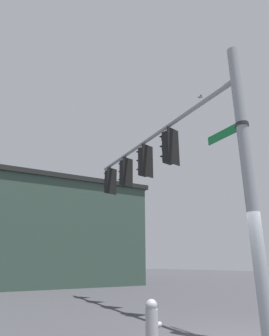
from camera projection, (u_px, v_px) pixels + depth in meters
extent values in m
cylinder|color=gray|center=(248.00, 174.00, 6.27)|extent=(0.27, 0.27, 6.66)
cylinder|color=gray|center=(149.00, 139.00, 10.47)|extent=(2.12, 8.01, 0.14)
cylinder|color=black|center=(168.00, 130.00, 9.40)|extent=(0.08, 0.08, 0.18)
cube|color=black|center=(169.00, 148.00, 9.21)|extent=(0.36, 0.30, 1.05)
sphere|color=#590F0F|center=(164.00, 139.00, 9.45)|extent=(0.22, 0.22, 0.22)
cube|color=black|center=(164.00, 137.00, 9.49)|extent=(0.24, 0.20, 0.03)
sphere|color=brown|center=(165.00, 149.00, 9.34)|extent=(0.22, 0.22, 0.22)
cube|color=black|center=(164.00, 147.00, 9.39)|extent=(0.24, 0.20, 0.03)
sphere|color=#1EE533|center=(165.00, 159.00, 9.23)|extent=(0.22, 0.22, 0.22)
cube|color=black|center=(165.00, 156.00, 9.28)|extent=(0.24, 0.20, 0.03)
cube|color=black|center=(173.00, 146.00, 9.09)|extent=(0.54, 0.03, 1.22)
cylinder|color=black|center=(144.00, 146.00, 10.72)|extent=(0.08, 0.08, 0.18)
cube|color=black|center=(144.00, 162.00, 10.53)|extent=(0.36, 0.30, 1.05)
sphere|color=#590F0F|center=(141.00, 154.00, 10.77)|extent=(0.22, 0.22, 0.22)
cube|color=black|center=(140.00, 152.00, 10.82)|extent=(0.24, 0.20, 0.03)
sphere|color=brown|center=(141.00, 163.00, 10.67)|extent=(0.22, 0.22, 0.22)
cube|color=black|center=(140.00, 161.00, 10.71)|extent=(0.24, 0.20, 0.03)
sphere|color=#1EE533|center=(141.00, 172.00, 10.56)|extent=(0.22, 0.22, 0.22)
cube|color=black|center=(140.00, 170.00, 10.60)|extent=(0.24, 0.20, 0.03)
cube|color=black|center=(148.00, 161.00, 10.41)|extent=(0.54, 0.03, 1.22)
cylinder|color=black|center=(125.00, 159.00, 12.05)|extent=(0.08, 0.08, 0.18)
cube|color=black|center=(125.00, 173.00, 11.86)|extent=(0.36, 0.30, 1.05)
sphere|color=#590F0F|center=(122.00, 166.00, 12.10)|extent=(0.22, 0.22, 0.22)
cube|color=black|center=(122.00, 164.00, 12.14)|extent=(0.24, 0.20, 0.03)
sphere|color=brown|center=(122.00, 174.00, 11.99)|extent=(0.22, 0.22, 0.22)
cube|color=black|center=(122.00, 172.00, 12.04)|extent=(0.24, 0.20, 0.03)
sphere|color=#1EE533|center=(122.00, 182.00, 11.88)|extent=(0.22, 0.22, 0.22)
cube|color=black|center=(122.00, 180.00, 11.93)|extent=(0.24, 0.20, 0.03)
cube|color=black|center=(128.00, 172.00, 11.74)|extent=(0.54, 0.03, 1.22)
cylinder|color=black|center=(110.00, 169.00, 13.37)|extent=(0.08, 0.08, 0.18)
cube|color=black|center=(110.00, 182.00, 13.18)|extent=(0.36, 0.30, 1.05)
sphere|color=#590F0F|center=(107.00, 175.00, 13.42)|extent=(0.22, 0.22, 0.22)
cube|color=black|center=(107.00, 173.00, 13.47)|extent=(0.24, 0.20, 0.03)
sphere|color=brown|center=(107.00, 183.00, 13.32)|extent=(0.22, 0.22, 0.22)
cube|color=black|center=(107.00, 181.00, 13.36)|extent=(0.24, 0.20, 0.03)
sphere|color=#1EE533|center=(107.00, 190.00, 13.21)|extent=(0.22, 0.22, 0.22)
cube|color=black|center=(107.00, 188.00, 13.25)|extent=(0.24, 0.20, 0.03)
cube|color=black|center=(112.00, 181.00, 13.06)|extent=(0.54, 0.03, 1.22)
cube|color=#147238|center=(222.00, 135.00, 7.18)|extent=(0.26, 0.94, 0.22)
cube|color=white|center=(222.00, 135.00, 7.18)|extent=(0.24, 0.94, 0.04)
cylinder|color=#262626|center=(242.00, 125.00, 6.65)|extent=(0.31, 0.31, 0.08)
ellipsoid|color=gray|center=(200.00, 97.00, 11.42)|extent=(0.23, 0.21, 0.07)
cube|color=gray|center=(200.00, 97.00, 11.44)|extent=(0.23, 0.25, 0.11)
cube|color=gray|center=(200.00, 96.00, 11.40)|extent=(0.24, 0.26, 0.03)
cube|color=#33473D|center=(54.00, 236.00, 20.13)|extent=(12.03, 9.58, 6.42)
cube|color=black|center=(42.00, 235.00, 23.53)|extent=(9.54, 3.17, 0.30)
cube|color=black|center=(58.00, 189.00, 21.18)|extent=(12.51, 9.97, 0.30)
cylinder|color=#4C3823|center=(56.00, 253.00, 19.88)|extent=(0.28, 0.28, 4.06)
sphere|color=#387533|center=(59.00, 209.00, 20.85)|extent=(3.09, 3.09, 3.09)
cylinder|color=#99999E|center=(152.00, 328.00, 5.33)|extent=(0.24, 0.24, 0.65)
sphere|color=#99999E|center=(151.00, 305.00, 5.45)|extent=(0.23, 0.23, 0.23)
cylinder|color=#99999E|center=(158.00, 325.00, 5.45)|extent=(0.12, 0.10, 0.10)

